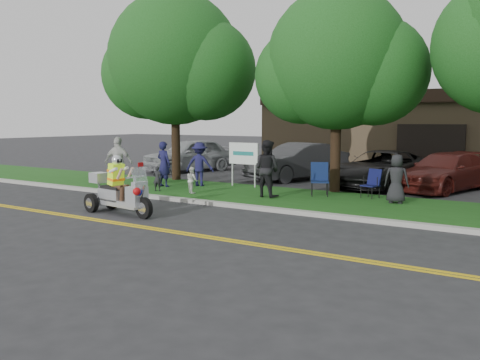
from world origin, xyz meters
The scene contains 23 objects.
ground centered at (0.00, 0.00, 0.00)m, with size 120.00×120.00×0.00m, color #28282B.
centerline_near centered at (0.00, -0.58, 0.01)m, with size 60.00×0.10×0.01m, color gold.
centerline_far centered at (0.00, -0.42, 0.01)m, with size 60.00×0.10×0.01m, color gold.
curb centered at (0.00, 3.05, 0.06)m, with size 60.00×0.25×0.12m, color #A8A89E.
grass_verge centered at (0.00, 5.20, 0.06)m, with size 60.00×4.00×0.10m, color #1B4E14.
commercial_building centered at (2.00, 18.98, 2.01)m, with size 18.00×8.20×4.00m.
tree_left centered at (-6.44, 7.03, 4.85)m, with size 6.62×5.40×7.78m.
tree_mid centered at (0.55, 7.23, 4.43)m, with size 5.88×4.80×7.05m.
business_sign centered at (-2.90, 6.60, 1.26)m, with size 1.25×0.06×1.75m.
trike_scooter centered at (-3.12, 0.45, 0.57)m, with size 2.51×0.93×1.64m.
lawn_chair_a centered at (2.08, 6.48, 0.62)m, with size 0.62×0.63×0.92m.
lawn_chair_b centered at (0.43, 6.04, 0.72)m, with size 0.78×0.79×1.10m.
spectator_adult_left centered at (-5.40, 4.96, 0.95)m, with size 0.62×0.41×1.69m, color #181842.
spectator_adult_mid centered at (-0.90, 4.84, 1.03)m, with size 0.90×0.70×1.85m, color black.
spectator_adult_right centered at (-6.54, 3.78, 1.04)m, with size 1.10×0.46×1.88m, color silver.
spectator_chair_a centered at (-4.40, 5.85, 0.93)m, with size 1.07×0.61×1.66m, color #1B1A48.
spectator_chair_b centered at (3.02, 5.82, 0.85)m, with size 0.72×0.47×1.48m, color black.
child_left centered at (-4.81, 3.93, 0.54)m, with size 0.32×0.21×0.88m, color #232326.
child_right centered at (-3.43, 4.15, 0.56)m, with size 0.44×0.34×0.91m, color silver.
parked_car_far_left centered at (-8.76, 10.82, 0.84)m, with size 1.97×4.91×1.67m, color #9EA0A5.
parked_car_left centered at (-2.53, 10.45, 0.80)m, with size 1.69×4.86×1.60m, color #333336.
parked_car_mid centered at (1.34, 9.79, 0.72)m, with size 2.38×5.15×1.43m, color black.
parked_car_right centered at (3.56, 10.31, 0.70)m, with size 1.95×4.79×1.39m, color #4C1611.
Camera 1 is at (7.20, -9.44, 2.60)m, focal length 38.00 mm.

